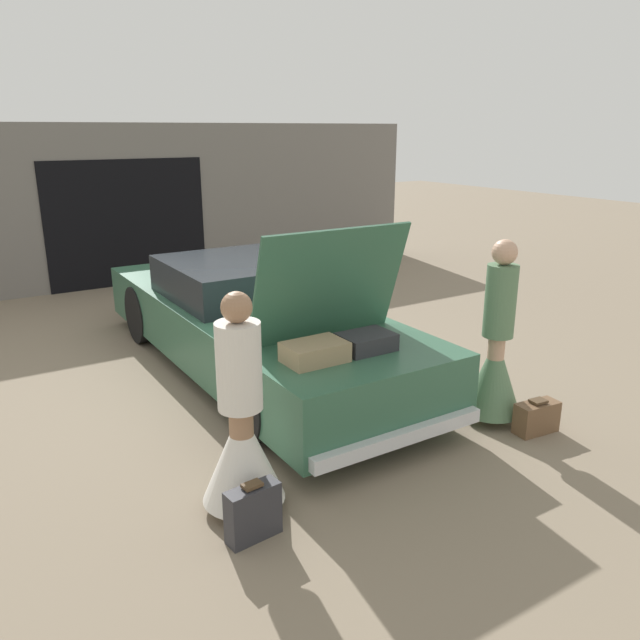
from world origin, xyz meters
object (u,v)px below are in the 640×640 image
Objects in this scene: car at (252,321)px; person_left at (242,435)px; suitcase_beside_left_person at (253,512)px; suitcase_beside_right_person at (536,417)px; person_right at (495,358)px.

car is 3.25× the size of person_left.
car reaches higher than suitcase_beside_left_person.
person_left is 3.82× the size of suitcase_beside_right_person.
car is at bearing 117.30° from suitcase_beside_right_person.
person_left is 2.65m from person_right.
suitcase_beside_left_person is at bearing -116.33° from car.
suitcase_beside_left_person is at bearing -5.92° from person_left.
suitcase_beside_left_person is at bearing -179.74° from suitcase_beside_right_person.
car is 12.73× the size of suitcase_beside_left_person.
person_right is 4.15× the size of suitcase_beside_left_person.
person_left reaches higher than suitcase_beside_right_person.
car reaches higher than person_right.
person_right is at bearing 101.17° from person_left.
person_right is (1.33, -2.47, 0.06)m from car.
person_right is at bearing -61.73° from car.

